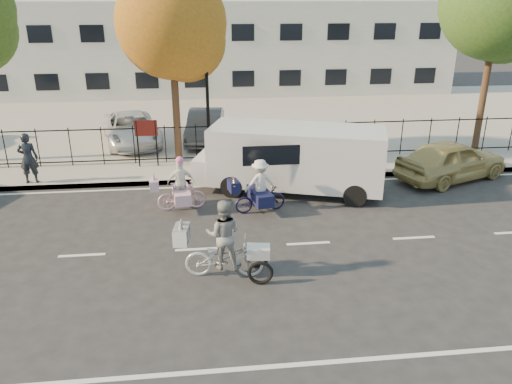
{
  "coord_description": "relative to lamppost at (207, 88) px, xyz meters",
  "views": [
    {
      "loc": [
        0.23,
        -11.89,
        6.29
      ],
      "look_at": [
        1.7,
        1.2,
        1.1
      ],
      "focal_mm": 35.0,
      "sensor_mm": 36.0,
      "label": 1
    }
  ],
  "objects": [
    {
      "name": "zebra_trike",
      "position": [
        0.14,
        -8.21,
        -2.36
      ],
      "size": [
        2.3,
        1.02,
        1.96
      ],
      "rotation": [
        0.0,
        0.0,
        1.44
      ],
      "color": "silver",
      "rests_on": "ground"
    },
    {
      "name": "tree_east",
      "position": [
        11.66,
        1.04,
        2.77
      ],
      "size": [
        4.58,
        4.58,
        8.39
      ],
      "color": "#442D1D",
      "rests_on": "ground"
    },
    {
      "name": "pedestrian",
      "position": [
        -6.29,
        -1.4,
        -2.06
      ],
      "size": [
        0.68,
        0.46,
        1.8
      ],
      "primitive_type": "imported",
      "rotation": [
        0.0,
        0.0,
        3.19
      ],
      "color": "black",
      "rests_on": "sidewalk"
    },
    {
      "name": "ground",
      "position": [
        -0.5,
        -6.8,
        -3.11
      ],
      "size": [
        120.0,
        120.0,
        0.0
      ],
      "primitive_type": "plane",
      "color": "#333334"
    },
    {
      "name": "street_sign",
      "position": [
        -2.35,
        0.0,
        -1.7
      ],
      "size": [
        0.85,
        0.06,
        1.8
      ],
      "color": "black",
      "rests_on": "sidewalk"
    },
    {
      "name": "bull_bike",
      "position": [
        1.43,
        -4.47,
        -2.44
      ],
      "size": [
        1.87,
        1.3,
        1.69
      ],
      "rotation": [
        0.0,
        0.0,
        1.77
      ],
      "color": "#121036",
      "rests_on": "ground"
    },
    {
      "name": "lamppost",
      "position": [
        0.0,
        0.0,
        0.0
      ],
      "size": [
        0.36,
        0.36,
        4.33
      ],
      "color": "black",
      "rests_on": "sidewalk"
    },
    {
      "name": "parking_lot",
      "position": [
        -0.5,
        8.2,
        -3.04
      ],
      "size": [
        60.0,
        15.6,
        0.15
      ],
      "primitive_type": "cube",
      "color": "#A8A399",
      "rests_on": "ground"
    },
    {
      "name": "tree_mid",
      "position": [
        -1.07,
        0.56,
        2.07
      ],
      "size": [
        4.04,
        4.04,
        7.4
      ],
      "color": "#442D1D",
      "rests_on": "ground"
    },
    {
      "name": "sidewalk",
      "position": [
        -0.5,
        -0.7,
        -3.04
      ],
      "size": [
        60.0,
        2.2,
        0.15
      ],
      "primitive_type": "cube",
      "color": "#A8A399",
      "rests_on": "ground"
    },
    {
      "name": "gold_sedan",
      "position": [
        8.71,
        -2.36,
        -2.37
      ],
      "size": [
        4.7,
        3.24,
        1.49
      ],
      "primitive_type": "imported",
      "rotation": [
        0.0,
        0.0,
        1.95
      ],
      "color": "tan",
      "rests_on": "ground"
    },
    {
      "name": "lot_car_b",
      "position": [
        -3.36,
        3.35,
        -2.3
      ],
      "size": [
        3.25,
        5.16,
        1.33
      ],
      "primitive_type": "imported",
      "rotation": [
        0.0,
        0.0,
        0.24
      ],
      "color": "white",
      "rests_on": "parking_lot"
    },
    {
      "name": "white_van",
      "position": [
        2.76,
        -2.87,
        -1.88
      ],
      "size": [
        6.78,
        3.79,
        2.24
      ],
      "rotation": [
        0.0,
        0.0,
        -0.31
      ],
      "color": "white",
      "rests_on": "ground"
    },
    {
      "name": "curb",
      "position": [
        -0.5,
        -1.75,
        -3.04
      ],
      "size": [
        60.0,
        0.1,
        0.15
      ],
      "primitive_type": "cube",
      "color": "#A8A399",
      "rests_on": "ground"
    },
    {
      "name": "lot_car_c",
      "position": [
        -0.09,
        3.35,
        -2.27
      ],
      "size": [
        1.91,
        4.34,
        1.39
      ],
      "primitive_type": "imported",
      "rotation": [
        0.0,
        0.0,
        -0.11
      ],
      "color": "#494B50",
      "rests_on": "parking_lot"
    },
    {
      "name": "building",
      "position": [
        -0.5,
        18.2,
        -0.11
      ],
      "size": [
        34.0,
        10.0,
        6.0
      ],
      "primitive_type": "cube",
      "color": "silver",
      "rests_on": "ground"
    },
    {
      "name": "unicorn_bike",
      "position": [
        -1.0,
        -4.04,
        -2.47
      ],
      "size": [
        1.75,
        1.23,
        1.75
      ],
      "rotation": [
        0.0,
        0.0,
        1.69
      ],
      "color": "#E4ADC1",
      "rests_on": "ground"
    },
    {
      "name": "iron_fence",
      "position": [
        -0.5,
        0.4,
        -2.21
      ],
      "size": [
        58.0,
        0.06,
        1.5
      ],
      "primitive_type": null,
      "color": "black",
      "rests_on": "sidewalk"
    },
    {
      "name": "road_markings",
      "position": [
        -0.5,
        -6.8,
        -3.11
      ],
      "size": [
        60.0,
        9.52,
        0.01
      ],
      "primitive_type": null,
      "color": "silver",
      "rests_on": "ground"
    }
  ]
}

